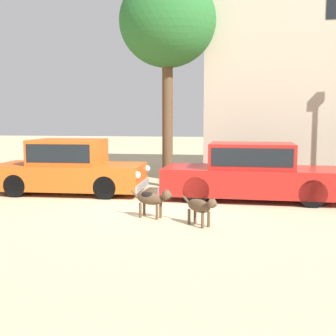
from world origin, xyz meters
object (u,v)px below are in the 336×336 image
at_px(parked_sedan_second, 252,172).
at_px(stray_dog_tan, 201,207).
at_px(acacia_tree_left, 167,23).
at_px(parked_sedan_nearest, 70,167).
at_px(stray_dog_spotted, 153,198).

distance_m(parked_sedan_second, stray_dog_tan, 3.21).
relative_size(parked_sedan_second, acacia_tree_left, 0.75).
relative_size(parked_sedan_nearest, stray_dog_spotted, 4.36).
height_order(parked_sedan_nearest, acacia_tree_left, acacia_tree_left).
bearing_deg(stray_dog_tan, acacia_tree_left, 149.95).
relative_size(stray_dog_tan, acacia_tree_left, 0.12).
relative_size(stray_dog_spotted, stray_dog_tan, 1.27).
relative_size(parked_sedan_second, stray_dog_spotted, 4.82).
bearing_deg(stray_dog_spotted, acacia_tree_left, 111.61).
bearing_deg(stray_dog_spotted, parked_sedan_second, 65.64).
relative_size(stray_dog_spotted, acacia_tree_left, 0.16).
xyz_separation_m(parked_sedan_second, acacia_tree_left, (-2.52, 1.77, 4.21)).
height_order(parked_sedan_second, stray_dog_tan, parked_sedan_second).
bearing_deg(acacia_tree_left, parked_sedan_second, -35.11).
bearing_deg(stray_dog_tan, parked_sedan_nearest, -175.64).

